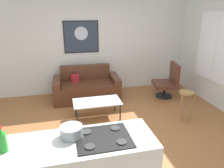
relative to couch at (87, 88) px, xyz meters
name	(u,v)px	position (x,y,z in m)	size (l,w,h in m)	color
ground	(119,135)	(0.37, -1.84, -0.31)	(6.40, 6.40, 0.04)	brown
back_wall	(96,42)	(0.37, 0.58, 1.11)	(6.40, 0.05, 2.80)	silver
couch	(87,88)	(0.00, 0.00, 0.00)	(1.70, 0.89, 0.84)	#4B2819
coffee_table	(97,103)	(0.09, -1.10, 0.07)	(1.01, 0.54, 0.39)	silver
armchair	(168,82)	(2.12, -0.37, 0.14)	(0.71, 0.72, 0.92)	black
bar_stool	(186,99)	(1.86, -1.64, 0.21)	(0.34, 0.34, 0.66)	olive
soda_bottle	(2,140)	(-1.20, -3.21, 0.76)	(0.08, 0.08, 0.29)	#249128
mixing_bowl	(71,132)	(-0.53, -3.11, 0.69)	(0.26, 0.26, 0.13)	gray
wall_painting	(81,37)	(-0.03, 0.54, 1.26)	(0.92, 0.03, 0.84)	black
window	(216,48)	(2.96, -0.94, 1.09)	(0.03, 1.31, 1.63)	silver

